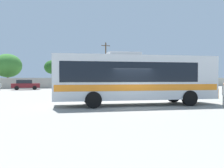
% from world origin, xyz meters
% --- Properties ---
extents(ground_plane, '(300.00, 300.00, 0.00)m').
position_xyz_m(ground_plane, '(0.00, 10.00, 0.00)').
color(ground_plane, gray).
extents(perimeter_wall, '(80.00, 0.30, 1.86)m').
position_xyz_m(perimeter_wall, '(0.00, 29.69, 0.93)').
color(perimeter_wall, '#B2AD9E').
rests_on(perimeter_wall, ground_plane).
extents(coach_bus_silver_orange, '(11.38, 3.98, 3.62)m').
position_xyz_m(coach_bus_silver_orange, '(0.56, 1.04, 1.93)').
color(coach_bus_silver_orange, silver).
rests_on(coach_bus_silver_orange, ground_plane).
extents(parked_car_second_maroon, '(4.21, 2.04, 1.55)m').
position_xyz_m(parked_car_second_maroon, '(-7.10, 25.57, 0.81)').
color(parked_car_second_maroon, maroon).
rests_on(parked_car_second_maroon, ground_plane).
extents(parked_car_third_silver, '(4.24, 2.02, 1.47)m').
position_xyz_m(parked_car_third_silver, '(-0.84, 25.48, 0.78)').
color(parked_car_third_silver, '#B7BABF').
rests_on(parked_car_third_silver, ground_plane).
extents(parked_car_rightmost_dark_blue, '(4.69, 2.27, 1.48)m').
position_xyz_m(parked_car_rightmost_dark_blue, '(5.24, 25.04, 0.79)').
color(parked_car_rightmost_dark_blue, navy).
rests_on(parked_car_rightmost_dark_blue, ground_plane).
extents(utility_pole_near, '(1.80, 0.24, 8.84)m').
position_xyz_m(utility_pole_near, '(7.83, 31.27, 4.61)').
color(utility_pole_near, '#4C3823').
rests_on(utility_pole_near, ground_plane).
extents(roadside_tree_midleft, '(5.04, 5.04, 6.24)m').
position_xyz_m(roadside_tree_midleft, '(-10.32, 33.40, 4.09)').
color(roadside_tree_midleft, brown).
rests_on(roadside_tree_midleft, ground_plane).
extents(roadside_tree_midright, '(3.29, 3.29, 5.46)m').
position_xyz_m(roadside_tree_midright, '(-2.12, 36.41, 4.04)').
color(roadside_tree_midright, brown).
rests_on(roadside_tree_midright, ground_plane).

